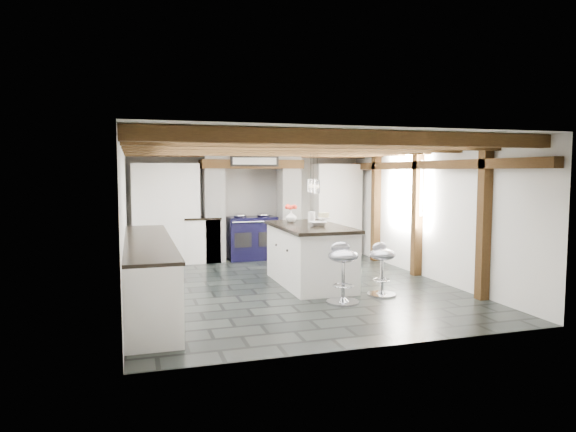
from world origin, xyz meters
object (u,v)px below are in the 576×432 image
object	(u,v)px
kitchen_island	(310,254)
bar_stool_far	(343,266)
range_cooker	(252,237)
bar_stool_near	(382,263)

from	to	relation	value
kitchen_island	bar_stool_far	world-z (taller)	kitchen_island
range_cooker	bar_stool_far	xyz separation A→B (m)	(0.41, -3.90, 0.07)
bar_stool_near	range_cooker	bearing A→B (deg)	92.17
kitchen_island	bar_stool_far	size ratio (longest dim) A/B	2.29
bar_stool_near	kitchen_island	bearing A→B (deg)	112.04
range_cooker	kitchen_island	world-z (taller)	kitchen_island
range_cooker	bar_stool_far	bearing A→B (deg)	-84.04
range_cooker	bar_stool_far	size ratio (longest dim) A/B	1.16
kitchen_island	bar_stool_near	size ratio (longest dim) A/B	2.50
bar_stool_near	bar_stool_far	xyz separation A→B (m)	(-0.73, -0.25, 0.04)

